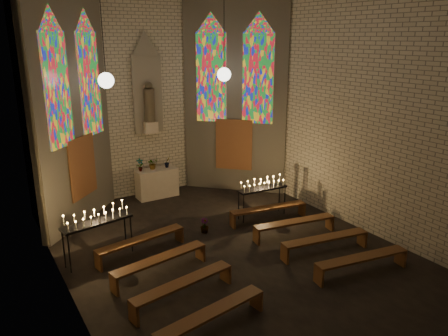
{
  "coord_description": "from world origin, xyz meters",
  "views": [
    {
      "loc": [
        -5.47,
        -7.97,
        5.35
      ],
      "look_at": [
        0.16,
        1.25,
        2.1
      ],
      "focal_mm": 35.0,
      "sensor_mm": 36.0,
      "label": 1
    }
  ],
  "objects_px": {
    "altar": "(157,183)",
    "votive_stand_left": "(97,219)",
    "aisle_flower_pot": "(204,226)",
    "votive_stand_right": "(262,186)"
  },
  "relations": [
    {
      "from": "votive_stand_left",
      "to": "votive_stand_right",
      "type": "distance_m",
      "value": 5.07
    },
    {
      "from": "votive_stand_left",
      "to": "altar",
      "type": "bearing_deg",
      "value": 38.71
    },
    {
      "from": "altar",
      "to": "votive_stand_left",
      "type": "relative_size",
      "value": 0.78
    },
    {
      "from": "aisle_flower_pot",
      "to": "votive_stand_right",
      "type": "relative_size",
      "value": 0.27
    },
    {
      "from": "aisle_flower_pot",
      "to": "votive_stand_left",
      "type": "xyz_separation_m",
      "value": [
        -2.98,
        0.01,
        0.88
      ]
    },
    {
      "from": "aisle_flower_pot",
      "to": "votive_stand_left",
      "type": "height_order",
      "value": "votive_stand_left"
    },
    {
      "from": "aisle_flower_pot",
      "to": "votive_stand_left",
      "type": "bearing_deg",
      "value": 179.85
    },
    {
      "from": "aisle_flower_pot",
      "to": "votive_stand_right",
      "type": "bearing_deg",
      "value": 2.75
    },
    {
      "from": "aisle_flower_pot",
      "to": "votive_stand_left",
      "type": "relative_size",
      "value": 0.24
    },
    {
      "from": "altar",
      "to": "aisle_flower_pot",
      "type": "bearing_deg",
      "value": -90.31
    }
  ]
}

